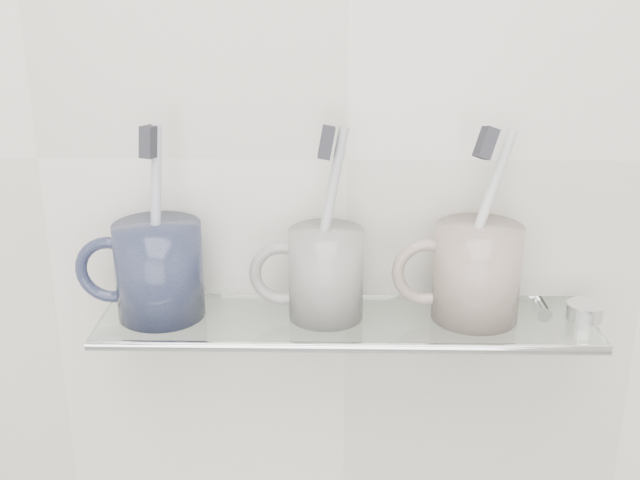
{
  "coord_description": "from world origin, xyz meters",
  "views": [
    {
      "loc": [
        -0.01,
        0.3,
        1.45
      ],
      "look_at": [
        -0.03,
        1.04,
        1.18
      ],
      "focal_mm": 45.0,
      "sensor_mm": 36.0,
      "label": 1
    }
  ],
  "objects_px": {
    "shelf_glass": "(346,322)",
    "mug_right": "(477,273)",
    "mug_left": "(159,270)",
    "mug_center": "(326,274)"
  },
  "relations": [
    {
      "from": "shelf_glass",
      "to": "mug_right",
      "type": "height_order",
      "value": "mug_right"
    },
    {
      "from": "shelf_glass",
      "to": "mug_center",
      "type": "distance_m",
      "value": 0.05
    },
    {
      "from": "shelf_glass",
      "to": "mug_left",
      "type": "xyz_separation_m",
      "value": [
        -0.19,
        0.0,
        0.05
      ]
    },
    {
      "from": "mug_left",
      "to": "mug_right",
      "type": "distance_m",
      "value": 0.32
    },
    {
      "from": "mug_center",
      "to": "mug_right",
      "type": "bearing_deg",
      "value": -4.38
    },
    {
      "from": "shelf_glass",
      "to": "mug_right",
      "type": "xyz_separation_m",
      "value": [
        0.13,
        0.0,
        0.05
      ]
    },
    {
      "from": "mug_center",
      "to": "mug_right",
      "type": "relative_size",
      "value": 0.95
    },
    {
      "from": "mug_left",
      "to": "mug_center",
      "type": "relative_size",
      "value": 1.05
    },
    {
      "from": "mug_left",
      "to": "mug_right",
      "type": "bearing_deg",
      "value": -16.57
    },
    {
      "from": "mug_right",
      "to": "mug_center",
      "type": "bearing_deg",
      "value": 157.7
    }
  ]
}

